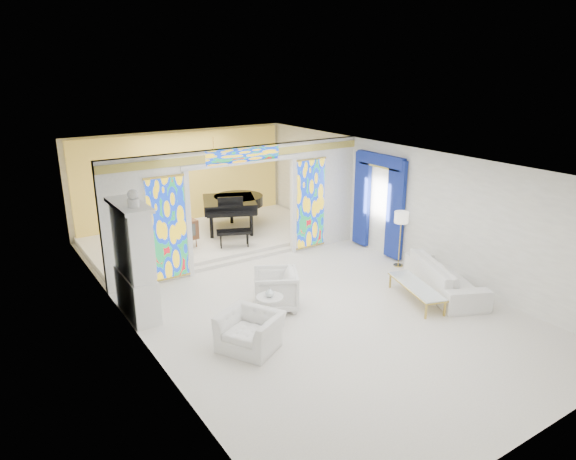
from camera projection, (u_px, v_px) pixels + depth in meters
floor at (286, 289)px, 11.79m from camera, size 12.00×12.00×0.00m
ceiling at (286, 159)px, 10.86m from camera, size 7.00×12.00×0.02m
wall_back at (182, 178)px, 16.10m from camera, size 7.00×0.02×3.00m
wall_front at (541, 346)px, 6.55m from camera, size 7.00×0.02×3.00m
wall_left at (127, 258)px, 9.50m from camera, size 0.02×12.00×3.00m
wall_right at (400, 204)px, 13.15m from camera, size 0.02×12.00×3.00m
partition_wall at (242, 201)px, 12.86m from camera, size 7.00×0.22×3.00m
stained_glass_left at (168, 229)px, 11.83m from camera, size 0.90×0.04×2.40m
stained_glass_right at (310, 204)px, 13.95m from camera, size 0.90×0.04×2.40m
stained_glass_transom at (243, 155)px, 12.42m from camera, size 2.00×0.04×0.34m
alcove_platform at (210, 237)px, 15.02m from camera, size 6.80×3.80×0.18m
gold_curtain_back at (183, 179)px, 16.00m from camera, size 6.70×0.10×2.90m
chandelier at (214, 153)px, 14.29m from camera, size 0.48×0.48×0.30m
blue_drapes at (379, 196)px, 13.63m from camera, size 0.14×1.85×2.65m
china_cabinet at (134, 262)px, 10.23m from camera, size 0.56×1.46×2.72m
armchair_left at (250, 331)px, 9.24m from camera, size 1.30×1.35×0.68m
armchair_right at (276, 289)px, 10.76m from camera, size 1.23×1.22×0.83m
sofa at (445, 276)px, 11.56m from camera, size 1.90×2.65×0.72m
side_table at (270, 307)px, 9.96m from camera, size 0.59×0.59×0.65m
vase at (270, 292)px, 9.86m from camera, size 0.22×0.22×0.18m
coffee_table at (416, 287)px, 11.07m from camera, size 1.00×1.77×0.38m
floor_lamp at (401, 220)px, 12.76m from camera, size 0.39×0.39×1.44m
grand_piano at (234, 203)px, 15.32m from camera, size 2.50×2.97×1.14m
tv_console at (184, 230)px, 13.77m from camera, size 0.70×0.52×0.75m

